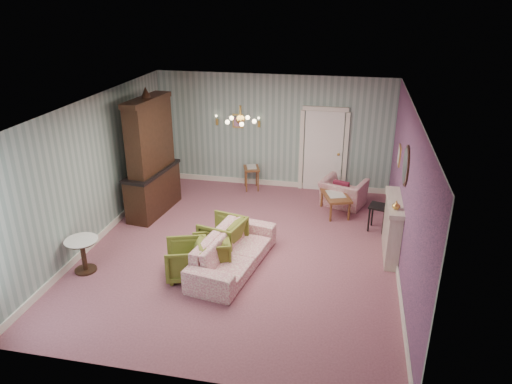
% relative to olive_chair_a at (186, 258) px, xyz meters
% --- Properties ---
extents(floor, '(7.00, 7.00, 0.00)m').
position_rel_olive_chair_a_xyz_m(floor, '(0.76, 1.13, -0.37)').
color(floor, '#955766').
rests_on(floor, ground).
extents(ceiling, '(7.00, 7.00, 0.00)m').
position_rel_olive_chair_a_xyz_m(ceiling, '(0.76, 1.13, 2.53)').
color(ceiling, white).
rests_on(ceiling, ground).
extents(wall_back, '(6.00, 0.00, 6.00)m').
position_rel_olive_chair_a_xyz_m(wall_back, '(0.76, 4.63, 1.08)').
color(wall_back, gray).
rests_on(wall_back, ground).
extents(wall_front, '(6.00, 0.00, 6.00)m').
position_rel_olive_chair_a_xyz_m(wall_front, '(0.76, -2.37, 1.08)').
color(wall_front, gray).
rests_on(wall_front, ground).
extents(wall_left, '(0.00, 7.00, 7.00)m').
position_rel_olive_chair_a_xyz_m(wall_left, '(-2.24, 1.13, 1.08)').
color(wall_left, gray).
rests_on(wall_left, ground).
extents(wall_right, '(0.00, 7.00, 7.00)m').
position_rel_olive_chair_a_xyz_m(wall_right, '(3.76, 1.13, 1.08)').
color(wall_right, gray).
rests_on(wall_right, ground).
extents(wall_right_floral, '(0.00, 7.00, 7.00)m').
position_rel_olive_chair_a_xyz_m(wall_right_floral, '(3.74, 1.13, 1.08)').
color(wall_right_floral, '#BE5F92').
rests_on(wall_right_floral, ground).
extents(door, '(1.12, 0.12, 2.16)m').
position_rel_olive_chair_a_xyz_m(door, '(2.06, 4.59, 0.71)').
color(door, white).
rests_on(door, floor).
extents(olive_chair_a, '(0.86, 0.89, 0.74)m').
position_rel_olive_chair_a_xyz_m(olive_chair_a, '(0.00, 0.00, 0.00)').
color(olive_chair_a, olive).
rests_on(olive_chair_a, floor).
extents(olive_chair_b, '(0.81, 0.84, 0.68)m').
position_rel_olive_chair_a_xyz_m(olive_chair_b, '(0.35, 0.37, -0.03)').
color(olive_chair_b, olive).
rests_on(olive_chair_b, floor).
extents(olive_chair_c, '(0.87, 0.90, 0.78)m').
position_rel_olive_chair_a_xyz_m(olive_chair_c, '(0.41, 0.98, 0.02)').
color(olive_chair_c, olive).
rests_on(olive_chair_c, floor).
extents(sofa_chintz, '(1.06, 2.37, 0.89)m').
position_rel_olive_chair_a_xyz_m(sofa_chintz, '(0.75, 0.46, 0.08)').
color(sofa_chintz, '#A84461').
rests_on(sofa_chintz, floor).
extents(wingback_chair, '(1.14, 0.94, 0.86)m').
position_rel_olive_chair_a_xyz_m(wingback_chair, '(2.63, 3.71, 0.06)').
color(wingback_chair, '#A84461').
rests_on(wingback_chair, floor).
extents(dresser, '(0.78, 1.76, 2.83)m').
position_rel_olive_chair_a_xyz_m(dresser, '(-1.64, 2.48, 1.05)').
color(dresser, black).
rests_on(dresser, floor).
extents(fireplace, '(0.30, 1.40, 1.16)m').
position_rel_olive_chair_a_xyz_m(fireplace, '(3.62, 1.53, 0.21)').
color(fireplace, beige).
rests_on(fireplace, floor).
extents(mantel_vase, '(0.15, 0.15, 0.15)m').
position_rel_olive_chair_a_xyz_m(mantel_vase, '(3.60, 1.13, 0.87)').
color(mantel_vase, gold).
rests_on(mantel_vase, fireplace).
extents(oval_mirror, '(0.04, 0.76, 0.84)m').
position_rel_olive_chair_a_xyz_m(oval_mirror, '(3.72, 1.53, 1.48)').
color(oval_mirror, white).
rests_on(oval_mirror, wall_right).
extents(framed_print, '(0.04, 0.34, 0.42)m').
position_rel_olive_chair_a_xyz_m(framed_print, '(3.73, 2.88, 1.23)').
color(framed_print, gold).
rests_on(framed_print, wall_right).
extents(coffee_table, '(0.80, 1.06, 0.48)m').
position_rel_olive_chair_a_xyz_m(coffee_table, '(2.47, 3.21, -0.13)').
color(coffee_table, brown).
rests_on(coffee_table, floor).
extents(side_table_black, '(0.47, 0.47, 0.58)m').
position_rel_olive_chair_a_xyz_m(side_table_black, '(3.41, 2.53, -0.08)').
color(side_table_black, black).
rests_on(side_table_black, floor).
extents(pedestal_table, '(0.64, 0.64, 0.65)m').
position_rel_olive_chair_a_xyz_m(pedestal_table, '(-1.89, -0.21, -0.04)').
color(pedestal_table, black).
rests_on(pedestal_table, floor).
extents(nesting_table, '(0.51, 0.58, 0.64)m').
position_rel_olive_chair_a_xyz_m(nesting_table, '(0.28, 4.28, -0.05)').
color(nesting_table, brown).
rests_on(nesting_table, floor).
extents(gilt_mirror_back, '(0.28, 0.06, 0.36)m').
position_rel_olive_chair_a_xyz_m(gilt_mirror_back, '(-0.14, 4.59, 1.33)').
color(gilt_mirror_back, gold).
rests_on(gilt_mirror_back, wall_back).
extents(sconce_left, '(0.16, 0.12, 0.30)m').
position_rel_olive_chair_a_xyz_m(sconce_left, '(-0.69, 4.57, 1.33)').
color(sconce_left, gold).
rests_on(sconce_left, wall_back).
extents(sconce_right, '(0.16, 0.12, 0.30)m').
position_rel_olive_chair_a_xyz_m(sconce_right, '(0.41, 4.57, 1.33)').
color(sconce_right, gold).
rests_on(sconce_right, wall_back).
extents(chandelier, '(0.56, 0.56, 0.36)m').
position_rel_olive_chair_a_xyz_m(chandelier, '(0.76, 1.13, 2.26)').
color(chandelier, gold).
rests_on(chandelier, ceiling).
extents(burgundy_cushion, '(0.41, 0.28, 0.39)m').
position_rel_olive_chair_a_xyz_m(burgundy_cushion, '(2.58, 3.56, 0.11)').
color(burgundy_cushion, maroon).
rests_on(burgundy_cushion, wingback_chair).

